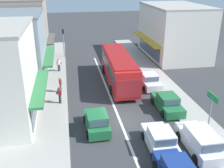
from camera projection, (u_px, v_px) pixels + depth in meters
name	position (u px, v px, depth m)	size (l,w,h in m)	color
ground_plane	(120.00, 120.00, 21.74)	(140.00, 140.00, 0.00)	#353538
lane_centre_line	(111.00, 99.00, 25.37)	(0.20, 28.00, 0.01)	silver
sidewalk_left	(41.00, 95.00, 26.06)	(5.20, 44.00, 0.14)	#A39E96
kerb_right	(165.00, 86.00, 28.18)	(2.80, 44.00, 0.12)	#A39E96
shopfront_mid_block	(9.00, 48.00, 28.60)	(8.62, 8.91, 7.56)	#84939E
shopfront_far_end	(20.00, 30.00, 36.36)	(8.43, 7.77, 8.31)	gray
building_right_far	(174.00, 31.00, 37.76)	(8.32, 11.58, 7.35)	silver
city_bus	(119.00, 67.00, 28.61)	(3.00, 10.93, 3.23)	red
hatchback_adjacent_lane_trail	(97.00, 122.00, 20.14)	(1.86, 3.72, 1.54)	#1E6638
sedan_queue_far_back	(161.00, 141.00, 17.90)	(1.99, 4.25, 1.47)	silver
parked_wagon_kerb_front	(200.00, 141.00, 17.75)	(1.98, 4.52, 1.58)	silver
parked_sedan_kerb_second	(167.00, 103.00, 23.18)	(1.93, 4.22, 1.47)	#1E6638
parked_sedan_kerb_third	(149.00, 81.00, 28.14)	(1.91, 4.21, 1.47)	silver
traffic_light_downstreet	(63.00, 38.00, 37.11)	(0.33, 0.24, 4.20)	gray
directional_road_sign	(212.00, 105.00, 18.39)	(0.10, 1.40, 3.60)	gray
pedestrian_with_handbag_near	(60.00, 94.00, 24.02)	(0.50, 0.60, 1.63)	#333338
pedestrian_browsing_midblock	(59.00, 64.00, 32.14)	(0.59, 0.52, 1.63)	#232838
pedestrian_far_walker	(60.00, 84.00, 26.31)	(0.29, 0.56, 1.63)	#333338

